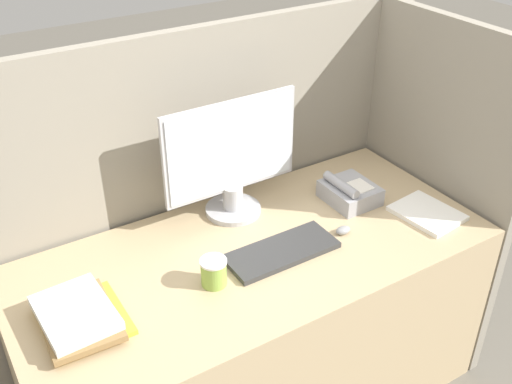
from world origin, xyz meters
TOP-DOWN VIEW (x-y plane):
  - cubicle_panel_rear at (0.00, 0.81)m, footprint 2.07×0.04m
  - cubicle_panel_right at (0.87, 0.42)m, footprint 0.04×0.83m
  - desk at (0.00, 0.39)m, footprint 1.67×0.77m
  - monitor at (0.06, 0.64)m, footprint 0.53×0.21m
  - keyboard at (0.07, 0.32)m, footprint 0.40×0.16m
  - mouse at (0.33, 0.30)m, footprint 0.06×0.04m
  - coffee_cup at (-0.20, 0.31)m, footprint 0.09×0.09m
  - book_stack at (-0.63, 0.35)m, footprint 0.25×0.29m
  - desk_telephone at (0.48, 0.46)m, footprint 0.18×0.20m
  - paper_pile at (0.67, 0.23)m, footprint 0.22×0.26m

SIDE VIEW (x-z plane):
  - desk at x=0.00m, z-range 0.00..0.74m
  - cubicle_panel_rear at x=0.00m, z-range 0.00..1.42m
  - cubicle_panel_right at x=0.87m, z-range 0.00..1.42m
  - paper_pile at x=0.67m, z-range 0.74..0.76m
  - keyboard at x=0.07m, z-range 0.74..0.76m
  - mouse at x=0.33m, z-range 0.74..0.77m
  - book_stack at x=-0.63m, z-range 0.74..0.81m
  - desk_telephone at x=0.48m, z-range 0.73..0.84m
  - coffee_cup at x=-0.20m, z-range 0.74..0.84m
  - monitor at x=0.06m, z-range 0.73..1.19m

